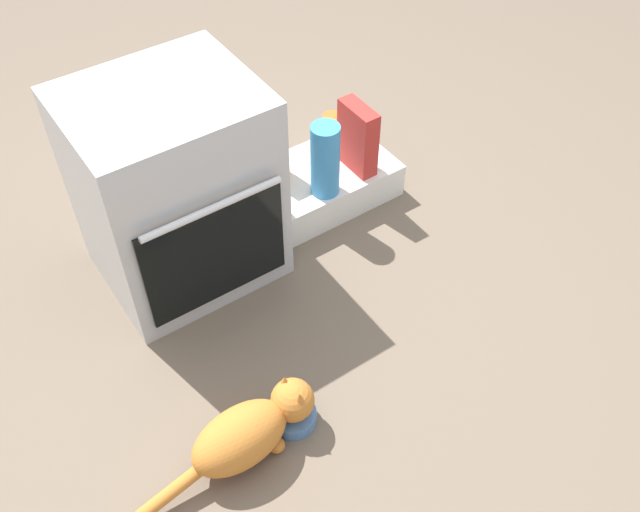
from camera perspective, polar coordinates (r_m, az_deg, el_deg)
The scene contains 9 objects.
ground at distance 2.48m, azimuth -3.89°, elevation -5.93°, with size 8.00×8.00×0.00m, color #6B5B4C.
oven at distance 2.46m, azimuth -11.46°, elevation 5.28°, with size 0.60×0.56×0.75m.
pantry_cabinet at distance 2.89m, azimuth 0.23°, elevation 5.93°, with size 0.56×0.36×0.15m, color white.
food_bowl at distance 2.25m, azimuth -2.16°, elevation -12.63°, with size 0.14×0.14×0.08m.
cat at distance 2.15m, azimuth -5.71°, elevation -13.82°, with size 0.65×0.20×0.20m.
cereal_box at distance 2.77m, azimuth 3.04°, elevation 9.45°, with size 0.07×0.18×0.28m, color #B72D28.
sauce_jar at distance 2.92m, azimuth 0.97°, elevation 10.06°, with size 0.08×0.08×0.14m, color #D16023.
juice_carton at distance 2.74m, azimuth -3.70°, elevation 8.47°, with size 0.09×0.06×0.24m, color orange.
water_bottle at distance 2.65m, azimuth 0.41°, elevation 7.71°, with size 0.11×0.11×0.30m, color #388CD1.
Camera 1 is at (-0.71, -1.32, 1.98)m, focal length 39.91 mm.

